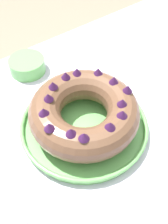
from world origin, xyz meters
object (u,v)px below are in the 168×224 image
object	(u,v)px
serving_dish	(84,125)
bundt_cake	(84,112)
cake_knife	(10,201)
side_bowl	(27,65)

from	to	relation	value
serving_dish	bundt_cake	bearing A→B (deg)	-66.29
bundt_cake	cake_knife	distance (m)	0.28
bundt_cake	cake_knife	bearing A→B (deg)	-165.57
cake_knife	serving_dish	bearing A→B (deg)	21.12
serving_dish	bundt_cake	size ratio (longest dim) A/B	1.21
cake_knife	side_bowl	distance (m)	0.46
bundt_cake	serving_dish	bearing A→B (deg)	113.71
serving_dish	side_bowl	size ratio (longest dim) A/B	2.94
cake_knife	side_bowl	world-z (taller)	side_bowl
serving_dish	cake_knife	distance (m)	0.27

